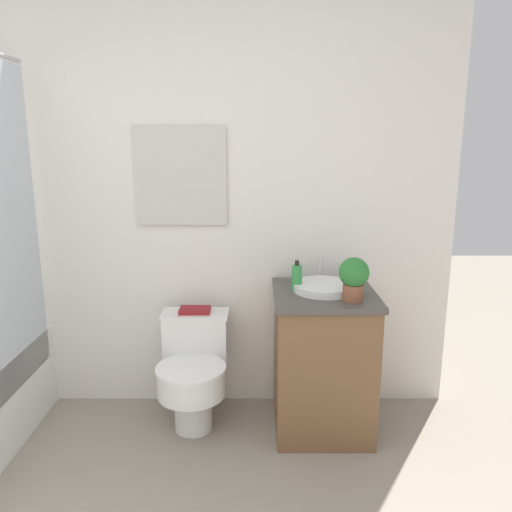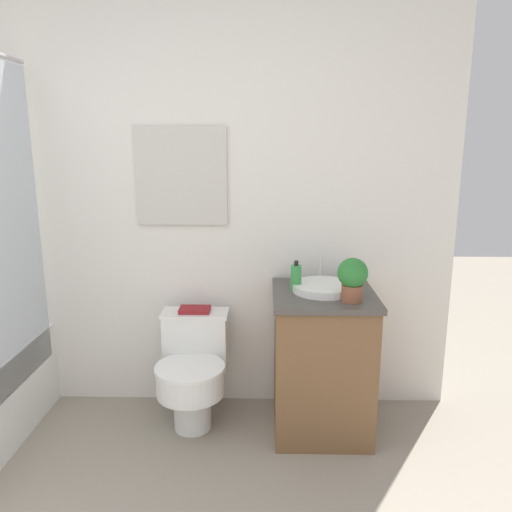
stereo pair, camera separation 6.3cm
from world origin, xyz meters
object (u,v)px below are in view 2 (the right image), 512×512
Objects in this scene: sink at (324,287)px; soap_bottle at (296,278)px; potted_plant at (352,277)px; toilet at (193,368)px; book_on_tank at (195,310)px.

sink is 0.16m from soap_bottle.
potted_plant is at bearing -54.17° from sink.
soap_bottle reaches higher than toilet.
toilet is 0.33m from book_on_tank.
soap_bottle is 0.95× the size of book_on_tank.
sink reaches higher than toilet.
book_on_tank is (-0.56, 0.13, -0.23)m from soap_bottle.
book_on_tank is (-0.83, 0.30, -0.28)m from potted_plant.
sink is at bearing -0.40° from toilet.
soap_bottle is at bearing 147.67° from potted_plant.
potted_plant reaches higher than book_on_tank.
toilet is 2.79× the size of potted_plant.
soap_bottle reaches higher than book_on_tank.
potted_plant is at bearing -32.33° from soap_bottle.
potted_plant is 0.93m from book_on_tank.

